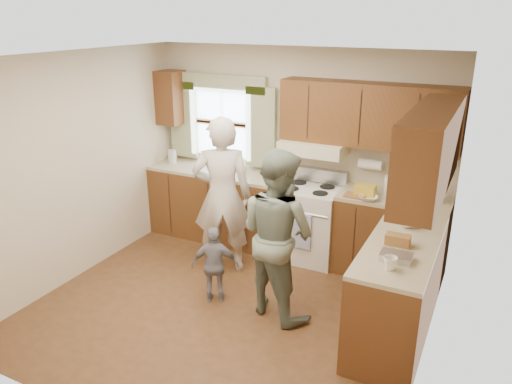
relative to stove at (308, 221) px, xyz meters
The scene contains 6 objects.
room 1.66m from the stove, 101.81° to the right, with size 3.80×3.80×3.80m.
kitchen_fixtures 0.60m from the stove, 48.82° to the right, with size 3.80×2.25×2.15m.
stove is the anchor object (origin of this frame).
woman_left 1.16m from the stove, 136.29° to the right, with size 0.67×0.44×1.83m, color beige.
woman_right 1.33m from the stove, 83.40° to the right, with size 0.83×0.64×1.70m, color #22382F.
child 1.48m from the stove, 109.66° to the right, with size 0.49×0.20×0.83m, color gray.
Camera 1 is at (2.21, -3.86, 2.87)m, focal length 35.00 mm.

